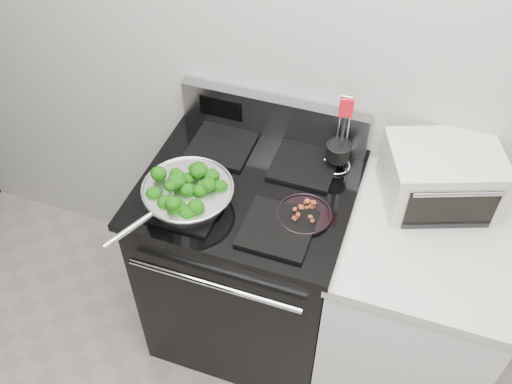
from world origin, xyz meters
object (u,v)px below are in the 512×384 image
at_px(bacon_plate, 304,212).
at_px(toaster_oven, 441,176).
at_px(utensil_holder, 338,155).
at_px(skillet, 188,194).
at_px(gas_range, 249,260).

relative_size(bacon_plate, toaster_oven, 0.42).
bearing_deg(utensil_holder, toaster_oven, -16.18).
bearing_deg(skillet, toaster_oven, 47.70).
relative_size(skillet, toaster_oven, 1.06).
height_order(bacon_plate, utensil_holder, utensil_holder).
distance_m(skillet, bacon_plate, 0.42).
bearing_deg(bacon_plate, utensil_holder, 80.08).
xyz_separation_m(bacon_plate, toaster_oven, (0.43, 0.27, 0.06)).
bearing_deg(bacon_plate, gas_range, 161.28).
relative_size(gas_range, toaster_oven, 2.43).
bearing_deg(skillet, utensil_holder, 63.53).
relative_size(gas_range, bacon_plate, 5.71).
bearing_deg(utensil_holder, gas_range, -158.92).
height_order(gas_range, utensil_holder, utensil_holder).
bearing_deg(gas_range, bacon_plate, -18.72).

